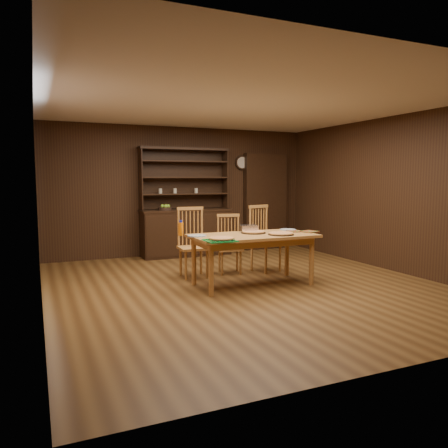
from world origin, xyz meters
name	(u,v)px	position (x,y,z in m)	size (l,w,h in m)	color
floor	(246,286)	(0.00, 0.00, 0.00)	(6.00, 6.00, 0.00)	brown
room_shell	(247,177)	(0.00, 0.00, 1.58)	(6.00, 6.00, 6.00)	white
china_hutch	(186,226)	(0.00, 2.75, 0.60)	(1.84, 0.52, 2.17)	black
doorway	(265,202)	(1.90, 2.90, 1.05)	(1.00, 0.18, 2.10)	black
wall_clock	(242,163)	(1.35, 2.96, 1.90)	(0.30, 0.05, 0.30)	black
dining_table	(253,240)	(0.11, 0.01, 0.66)	(1.80, 0.90, 0.75)	#BD7F41
chair_left	(192,240)	(-0.51, 0.93, 0.59)	(0.48, 0.46, 1.11)	#B5823E
chair_center	(229,242)	(0.14, 0.93, 0.51)	(0.48, 0.47, 0.97)	#B5823E
chair_right	(263,236)	(0.73, 0.86, 0.59)	(0.56, 0.55, 1.11)	#B5823E
pizza_left	(222,238)	(-0.53, -0.31, 0.77)	(0.35, 0.35, 0.04)	black
pizza_right	(281,234)	(0.47, -0.19, 0.77)	(0.37, 0.37, 0.04)	black
pizza_center	(253,232)	(0.19, 0.14, 0.77)	(0.37, 0.37, 0.04)	black
cooling_rack	(220,240)	(-0.59, -0.41, 0.76)	(0.37, 0.37, 0.02)	#0B9133
plate_left	(197,236)	(-0.71, 0.14, 0.76)	(0.27, 0.27, 0.02)	white
plate_right	(288,230)	(0.86, 0.26, 0.76)	(0.26, 0.26, 0.02)	white
foil_dish	(248,228)	(0.20, 0.34, 0.80)	(0.26, 0.19, 0.10)	silver
juice_bottle	(181,229)	(-0.89, 0.33, 0.85)	(0.07, 0.07, 0.22)	orange
pot_holder_a	(310,232)	(1.02, -0.09, 0.76)	(0.22, 0.22, 0.02)	#A21214
pot_holder_b	(293,231)	(0.82, 0.05, 0.76)	(0.18, 0.18, 0.01)	#A21214
fruit_bowl	(165,208)	(-0.45, 2.69, 0.98)	(0.28, 0.28, 0.12)	black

